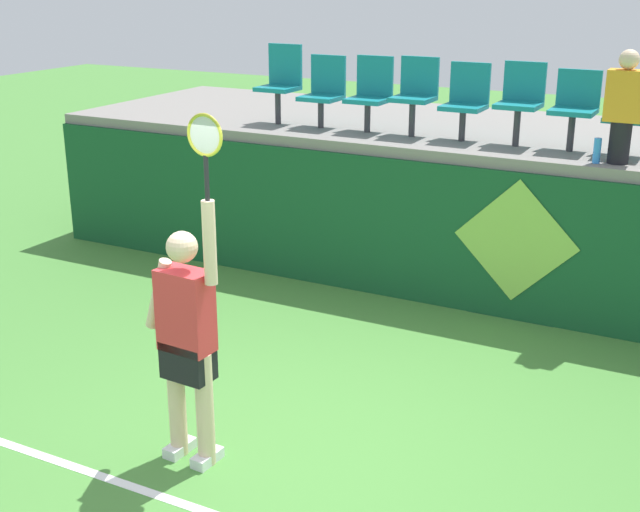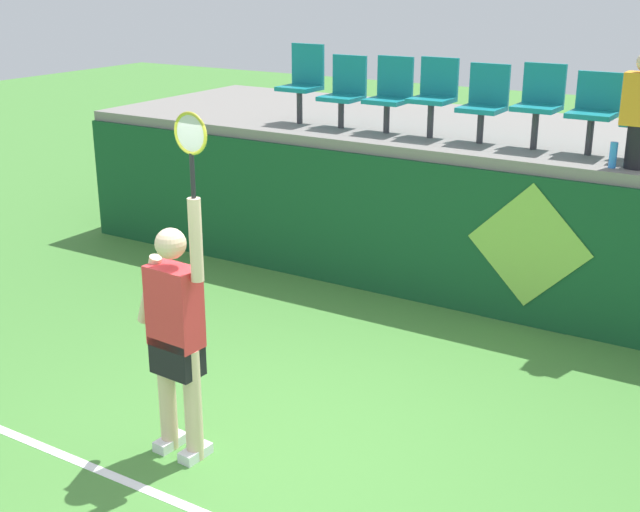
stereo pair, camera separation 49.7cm
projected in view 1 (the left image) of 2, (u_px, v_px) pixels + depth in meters
ground_plane at (277, 453)px, 6.32m from camera, size 40.00×40.00×0.00m
court_back_wall at (439, 234)px, 8.93m from camera, size 10.19×0.20×1.54m
spectator_platform at (485, 133)px, 9.90m from camera, size 10.19×3.05×0.12m
tennis_player at (187, 336)px, 5.94m from camera, size 0.75×0.28×2.58m
water_bottle at (597, 151)px, 8.07m from camera, size 0.07×0.07×0.24m
stadium_chair_0 at (281, 80)px, 10.05m from camera, size 0.44×0.42×0.92m
stadium_chair_1 at (324, 89)px, 9.82m from camera, size 0.44×0.42×0.82m
stadium_chair_2 at (371, 91)px, 9.56m from camera, size 0.44×0.42×0.84m
stadium_chair_3 at (415, 92)px, 9.30m from camera, size 0.44×0.42×0.85m
stadium_chair_4 at (466, 99)px, 9.06m from camera, size 0.44×0.42×0.82m
stadium_chair_5 at (521, 98)px, 8.79m from camera, size 0.44×0.42×0.86m
stadium_chair_6 at (575, 105)px, 8.55m from camera, size 0.44×0.42×0.80m
stadium_chair_7 at (629, 112)px, 8.33m from camera, size 0.44×0.42×0.77m
spectator_0 at (624, 105)px, 7.92m from camera, size 0.34×0.20×1.07m
wall_signage_mount at (509, 319)px, 8.72m from camera, size 1.27×0.01×1.49m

